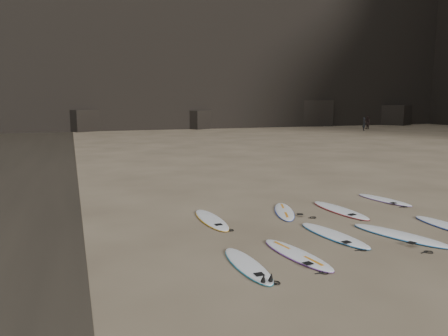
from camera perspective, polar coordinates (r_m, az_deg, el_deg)
The scene contains 11 objects.
ground at distance 12.15m, azimuth 18.19°, elevation -8.63°, with size 240.00×240.00×0.00m, color #897559.
surfboard_0 at distance 9.66m, azimuth 3.07°, elevation -12.49°, with size 0.55×2.29×0.08m, color white.
surfboard_1 at distance 10.39m, azimuth 9.49°, elevation -11.02°, with size 0.58×2.44×0.09m, color white.
surfboard_2 at distance 11.99m, azimuth 14.14°, elevation -8.45°, with size 0.61×2.55×0.09m, color white.
surfboard_3 at distance 12.50m, azimuth 21.98°, elevation -8.10°, with size 0.65×2.72×0.10m, color white.
surfboard_5 at distance 13.08m, azimuth -1.66°, elevation -6.73°, with size 0.60×2.52×0.09m, color white.
surfboard_6 at distance 14.17m, azimuth 7.89°, elevation -5.61°, with size 0.55×2.31×0.08m, color white.
surfboard_7 at distance 14.67m, azimuth 14.91°, elevation -5.30°, with size 0.64×2.65×0.10m, color white.
surfboard_8 at distance 16.66m, azimuth 20.18°, elevation -3.90°, with size 0.55×2.28×0.08m, color white.
person_a at distance 54.94m, azimuth 17.83°, elevation 5.49°, with size 0.57×0.37×1.56m, color black.
person_b at distance 57.89m, azimuth 18.22°, elevation 5.65°, with size 0.79×0.61×1.62m, color black.
Camera 1 is at (-7.18, -9.14, 3.55)m, focal length 35.00 mm.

